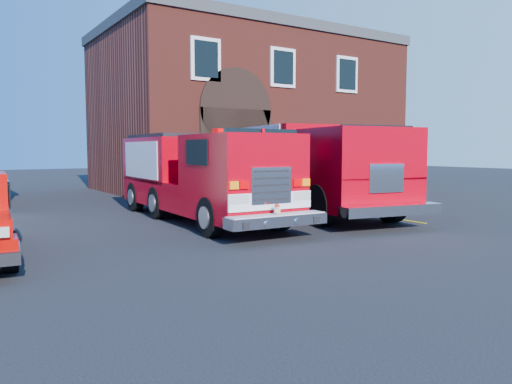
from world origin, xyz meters
TOP-DOWN VIEW (x-y plane):
  - ground at (0.00, 0.00)m, footprint 100.00×100.00m
  - parking_stripe_near at (6.50, 1.00)m, footprint 0.12×3.00m
  - parking_stripe_mid at (6.50, 4.00)m, footprint 0.12×3.00m
  - parking_stripe_far at (6.50, 7.00)m, footprint 0.12×3.00m
  - fire_station at (8.99, 13.98)m, footprint 15.20×10.20m
  - fire_engine at (1.11, 3.84)m, footprint 2.79×8.99m
  - secondary_truck at (5.23, 3.64)m, footprint 4.52×9.75m

SIDE VIEW (x-z plane):
  - ground at x=0.00m, z-range 0.00..0.00m
  - parking_stripe_near at x=6.50m, z-range 0.00..0.01m
  - parking_stripe_mid at x=6.50m, z-range 0.00..0.01m
  - parking_stripe_far at x=6.50m, z-range 0.00..0.01m
  - fire_engine at x=1.11m, z-range 0.05..2.80m
  - secondary_truck at x=5.23m, z-range 0.14..3.18m
  - fire_station at x=8.99m, z-range 0.03..8.48m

